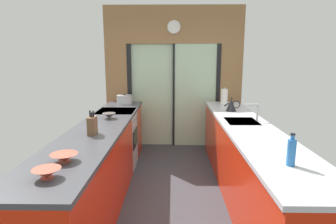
{
  "coord_description": "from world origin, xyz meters",
  "views": [
    {
      "loc": [
        -0.02,
        -3.05,
        1.74
      ],
      "look_at": [
        -0.08,
        0.61,
        1.03
      ],
      "focal_mm": 29.86,
      "sensor_mm": 36.0,
      "label": 1
    }
  ],
  "objects_px": {
    "mixing_bowl_far": "(109,116)",
    "soap_bottle": "(291,152)",
    "stock_pot": "(125,99)",
    "mixing_bowl_mid": "(64,157)",
    "kettle": "(231,105)",
    "oven_range": "(117,139)",
    "knife_block": "(92,125)",
    "paper_towel_roll": "(224,97)",
    "mixing_bowl_near": "(47,173)"
  },
  "relations": [
    {
      "from": "oven_range",
      "to": "mixing_bowl_mid",
      "type": "distance_m",
      "value": 2.24
    },
    {
      "from": "oven_range",
      "to": "knife_block",
      "type": "distance_m",
      "value": 1.49
    },
    {
      "from": "kettle",
      "to": "mixing_bowl_far",
      "type": "bearing_deg",
      "value": -162.55
    },
    {
      "from": "knife_block",
      "to": "kettle",
      "type": "distance_m",
      "value": 2.24
    },
    {
      "from": "mixing_bowl_mid",
      "to": "soap_bottle",
      "type": "height_order",
      "value": "soap_bottle"
    },
    {
      "from": "mixing_bowl_mid",
      "to": "kettle",
      "type": "relative_size",
      "value": 0.87
    },
    {
      "from": "knife_block",
      "to": "stock_pot",
      "type": "relative_size",
      "value": 0.94
    },
    {
      "from": "oven_range",
      "to": "paper_towel_roll",
      "type": "relative_size",
      "value": 3.02
    },
    {
      "from": "mixing_bowl_far",
      "to": "knife_block",
      "type": "xyz_separation_m",
      "value": [
        -0.0,
        -0.8,
        0.06
      ]
    },
    {
      "from": "mixing_bowl_mid",
      "to": "kettle",
      "type": "distance_m",
      "value": 2.81
    },
    {
      "from": "stock_pot",
      "to": "mixing_bowl_near",
      "type": "bearing_deg",
      "value": -90.0
    },
    {
      "from": "mixing_bowl_near",
      "to": "paper_towel_roll",
      "type": "bearing_deg",
      "value": 60.1
    },
    {
      "from": "mixing_bowl_mid",
      "to": "oven_range",
      "type": "bearing_deg",
      "value": 90.48
    },
    {
      "from": "mixing_bowl_near",
      "to": "stock_pot",
      "type": "bearing_deg",
      "value": 90.0
    },
    {
      "from": "mixing_bowl_near",
      "to": "mixing_bowl_mid",
      "type": "xyz_separation_m",
      "value": [
        0.0,
        0.32,
        -0.0
      ]
    },
    {
      "from": "soap_bottle",
      "to": "stock_pot",
      "type": "bearing_deg",
      "value": 121.26
    },
    {
      "from": "mixing_bowl_near",
      "to": "soap_bottle",
      "type": "distance_m",
      "value": 1.8
    },
    {
      "from": "mixing_bowl_mid",
      "to": "paper_towel_roll",
      "type": "bearing_deg",
      "value": 57.37
    },
    {
      "from": "mixing_bowl_far",
      "to": "soap_bottle",
      "type": "bearing_deg",
      "value": -43.14
    },
    {
      "from": "mixing_bowl_far",
      "to": "mixing_bowl_mid",
      "type": "bearing_deg",
      "value": -90.0
    },
    {
      "from": "stock_pot",
      "to": "paper_towel_roll",
      "type": "xyz_separation_m",
      "value": [
        1.78,
        -0.1,
        0.06
      ]
    },
    {
      "from": "mixing_bowl_mid",
      "to": "mixing_bowl_far",
      "type": "height_order",
      "value": "mixing_bowl_far"
    },
    {
      "from": "mixing_bowl_near",
      "to": "kettle",
      "type": "relative_size",
      "value": 0.78
    },
    {
      "from": "mixing_bowl_far",
      "to": "stock_pot",
      "type": "distance_m",
      "value": 1.26
    },
    {
      "from": "mixing_bowl_far",
      "to": "paper_towel_roll",
      "type": "bearing_deg",
      "value": 33.26
    },
    {
      "from": "mixing_bowl_near",
      "to": "soap_bottle",
      "type": "bearing_deg",
      "value": 8.3
    },
    {
      "from": "kettle",
      "to": "paper_towel_roll",
      "type": "relative_size",
      "value": 0.82
    },
    {
      "from": "mixing_bowl_mid",
      "to": "paper_towel_roll",
      "type": "distance_m",
      "value": 3.3
    },
    {
      "from": "mixing_bowl_far",
      "to": "paper_towel_roll",
      "type": "relative_size",
      "value": 0.61
    },
    {
      "from": "mixing_bowl_far",
      "to": "kettle",
      "type": "height_order",
      "value": "kettle"
    },
    {
      "from": "mixing_bowl_far",
      "to": "paper_towel_roll",
      "type": "xyz_separation_m",
      "value": [
        1.78,
        1.17,
        0.1
      ]
    },
    {
      "from": "mixing_bowl_near",
      "to": "soap_bottle",
      "type": "relative_size",
      "value": 0.76
    },
    {
      "from": "mixing_bowl_far",
      "to": "stock_pot",
      "type": "height_order",
      "value": "stock_pot"
    },
    {
      "from": "oven_range",
      "to": "mixing_bowl_mid",
      "type": "bearing_deg",
      "value": -89.52
    },
    {
      "from": "mixing_bowl_mid",
      "to": "stock_pot",
      "type": "xyz_separation_m",
      "value": [
        0.0,
        2.88,
        0.04
      ]
    },
    {
      "from": "kettle",
      "to": "paper_towel_roll",
      "type": "bearing_deg",
      "value": 90.22
    },
    {
      "from": "oven_range",
      "to": "knife_block",
      "type": "xyz_separation_m",
      "value": [
        0.02,
        -1.38,
        0.56
      ]
    },
    {
      "from": "paper_towel_roll",
      "to": "stock_pot",
      "type": "bearing_deg",
      "value": 176.9
    },
    {
      "from": "mixing_bowl_near",
      "to": "mixing_bowl_mid",
      "type": "bearing_deg",
      "value": 90.0
    },
    {
      "from": "mixing_bowl_near",
      "to": "mixing_bowl_mid",
      "type": "relative_size",
      "value": 0.9
    },
    {
      "from": "paper_towel_roll",
      "to": "mixing_bowl_mid",
      "type": "bearing_deg",
      "value": -122.63
    },
    {
      "from": "mixing_bowl_mid",
      "to": "paper_towel_roll",
      "type": "relative_size",
      "value": 0.71
    },
    {
      "from": "mixing_bowl_mid",
      "to": "paper_towel_roll",
      "type": "height_order",
      "value": "paper_towel_roll"
    },
    {
      "from": "mixing_bowl_far",
      "to": "kettle",
      "type": "bearing_deg",
      "value": 17.45
    },
    {
      "from": "mixing_bowl_far",
      "to": "stock_pot",
      "type": "xyz_separation_m",
      "value": [
        0.0,
        1.26,
        0.04
      ]
    },
    {
      "from": "oven_range",
      "to": "stock_pot",
      "type": "distance_m",
      "value": 0.88
    },
    {
      "from": "knife_block",
      "to": "mixing_bowl_near",
      "type": "bearing_deg",
      "value": -90.0
    },
    {
      "from": "oven_range",
      "to": "paper_towel_roll",
      "type": "bearing_deg",
      "value": 18.25
    },
    {
      "from": "mixing_bowl_mid",
      "to": "knife_block",
      "type": "relative_size",
      "value": 0.82
    },
    {
      "from": "mixing_bowl_far",
      "to": "stock_pot",
      "type": "relative_size",
      "value": 0.65
    }
  ]
}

